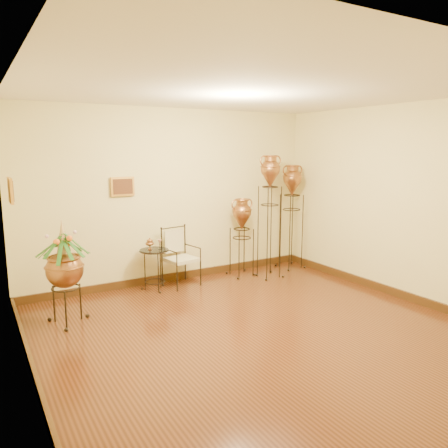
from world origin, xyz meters
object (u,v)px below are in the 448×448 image
amphora_tall (270,215)px  armchair (181,257)px  side_table (155,269)px  planter_urn (64,265)px  amphora_mid (291,216)px

amphora_tall → armchair: amphora_tall is taller
armchair → amphora_tall: bearing=-22.0°
armchair → side_table: armchair is taller
side_table → planter_urn: bearing=-154.6°
side_table → amphora_tall: bearing=-9.2°
amphora_tall → amphora_mid: bearing=22.1°
planter_urn → armchair: planter_urn is taller
planter_urn → amphora_mid: bearing=9.1°
amphora_tall → amphora_mid: (0.70, 0.28, -0.10)m
amphora_tall → planter_urn: 3.41m
amphora_mid → planter_urn: 4.14m
amphora_mid → armchair: amphora_mid is taller
amphora_mid → armchair: 2.25m
planter_urn → side_table: (1.44, 0.68, -0.41)m
armchair → side_table: (-0.45, 0.00, -0.13)m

